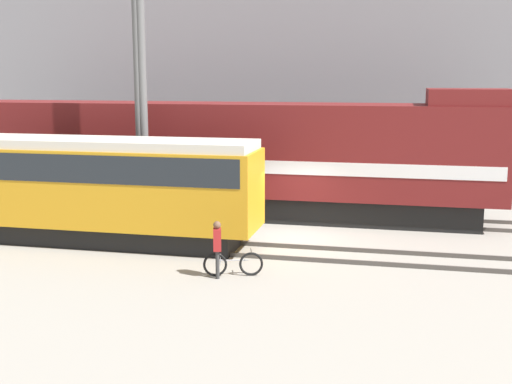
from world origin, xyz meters
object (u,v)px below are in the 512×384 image
(freight_locomotive, at_px, (227,157))
(bicycle, at_px, (233,264))
(person, at_px, (217,244))
(streetcar, at_px, (88,183))
(utility_pole_left, at_px, (139,97))
(utility_pole_center, at_px, (143,97))

(freight_locomotive, height_order, bicycle, freight_locomotive)
(person, bearing_deg, streetcar, 151.82)
(bicycle, relative_size, utility_pole_left, 0.17)
(utility_pole_left, bearing_deg, person, -50.56)
(person, distance_m, utility_pole_left, 8.17)
(streetcar, relative_size, utility_pole_center, 1.20)
(bicycle, bearing_deg, person, -145.91)
(freight_locomotive, xyz_separation_m, streetcar, (-3.41, -5.35, -0.36))
(freight_locomotive, distance_m, utility_pole_center, 4.39)
(bicycle, height_order, utility_pole_left, utility_pole_left)
(streetcar, bearing_deg, utility_pole_left, 73.27)
(bicycle, bearing_deg, freight_locomotive, 106.43)
(streetcar, height_order, bicycle, streetcar)
(bicycle, xyz_separation_m, utility_pole_center, (-4.79, 5.29, 4.54))
(bicycle, relative_size, utility_pole_center, 0.17)
(freight_locomotive, distance_m, utility_pole_left, 4.47)
(freight_locomotive, bearing_deg, bicycle, -73.57)
(person, xyz_separation_m, utility_pole_center, (-4.41, 5.55, 3.90))
(freight_locomotive, distance_m, streetcar, 6.35)
(person, relative_size, utility_pole_center, 0.17)
(freight_locomotive, xyz_separation_m, person, (1.96, -8.22, -1.41))
(utility_pole_center, bearing_deg, streetcar, -109.85)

